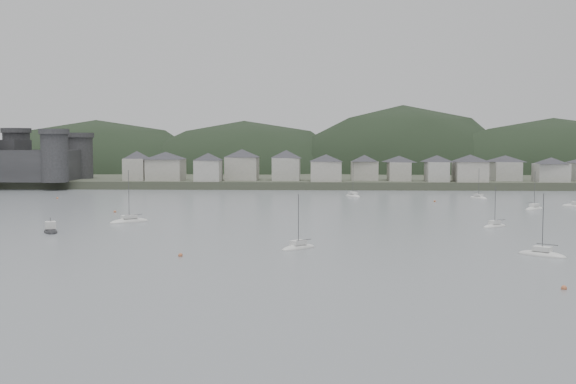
{
  "coord_description": "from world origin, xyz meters",
  "views": [
    {
      "loc": [
        7.47,
        -86.27,
        17.37
      ],
      "look_at": [
        0.0,
        75.0,
        6.0
      ],
      "focal_mm": 42.65,
      "sensor_mm": 36.0,
      "label": 1
    }
  ],
  "objects": [
    {
      "name": "ground",
      "position": [
        0.0,
        0.0,
        0.0
      ],
      "size": [
        900.0,
        900.0,
        0.0
      ],
      "primitive_type": "plane",
      "color": "slate",
      "rests_on": "ground"
    },
    {
      "name": "far_shore_land",
      "position": [
        0.0,
        295.0,
        1.5
      ],
      "size": [
        900.0,
        250.0,
        3.0
      ],
      "primitive_type": "cube",
      "color": "#383D2D",
      "rests_on": "ground"
    },
    {
      "name": "forested_ridge",
      "position": [
        4.83,
        269.4,
        -11.28
      ],
      "size": [
        851.55,
        103.94,
        102.57
      ],
      "color": "black",
      "rests_on": "ground"
    },
    {
      "name": "waterfront_town",
      "position": [
        50.59,
        183.34,
        8.66
      ],
      "size": [
        451.48,
        28.46,
        12.92
      ],
      "color": "#A09E92",
      "rests_on": "far_shore_land"
    },
    {
      "name": "sailboat_lead",
      "position": [
        -34.72,
        62.66,
        0.17
      ],
      "size": [
        8.87,
        8.11,
        12.48
      ],
      "rotation": [
        0.0,
        0.0,
        5.41
      ],
      "color": "silver",
      "rests_on": "ground"
    },
    {
      "name": "moored_fleet",
      "position": [
        -19.78,
        63.3,
        0.18
      ],
      "size": [
        261.1,
        159.26,
        12.9
      ],
      "color": "silver",
      "rests_on": "ground"
    },
    {
      "name": "motor_launch_far",
      "position": [
        -45.39,
        44.89,
        0.3
      ],
      "size": [
        5.31,
        7.21,
        3.65
      ],
      "rotation": [
        0.0,
        0.0,
        3.62
      ],
      "color": "black",
      "rests_on": "ground"
    },
    {
      "name": "mooring_buoys",
      "position": [
        -11.13,
        68.89,
        0.15
      ],
      "size": [
        118.69,
        131.56,
        0.7
      ],
      "color": "#B4613C",
      "rests_on": "ground"
    }
  ]
}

